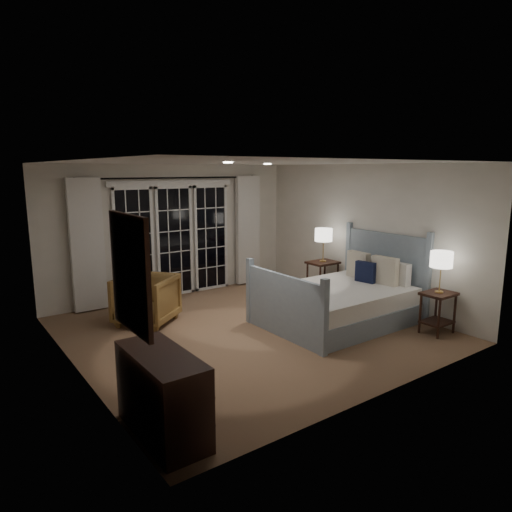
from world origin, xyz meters
TOP-DOWN VIEW (x-y plane):
  - floor at (0.00, 0.00)m, footprint 5.00×5.00m
  - ceiling at (0.00, 0.00)m, footprint 5.00×5.00m
  - wall_left at (-2.50, 0.00)m, footprint 0.02×5.00m
  - wall_right at (2.50, 0.00)m, footprint 0.02×5.00m
  - wall_back at (0.00, 2.50)m, footprint 5.00×0.02m
  - wall_front at (0.00, -2.50)m, footprint 5.00×0.02m
  - french_doors at (0.00, 2.46)m, footprint 2.50×0.04m
  - curtain_rod at (0.00, 2.40)m, footprint 3.50×0.03m
  - curtain_left at (-1.65, 2.38)m, footprint 0.55×0.10m
  - curtain_right at (1.65, 2.38)m, footprint 0.55×0.10m
  - downlight_a at (0.80, 0.60)m, footprint 0.12×0.12m
  - downlight_b at (-0.60, -0.40)m, footprint 0.12×0.12m
  - bed at (1.41, -0.54)m, footprint 2.31×1.66m
  - nightstand_left at (2.19, -1.75)m, footprint 0.48×0.38m
  - nightstand_right at (2.15, 0.64)m, footprint 0.54×0.43m
  - lamp_left at (2.19, -1.75)m, footprint 0.32×0.32m
  - lamp_right at (2.15, 0.64)m, footprint 0.32×0.32m
  - armchair at (-1.13, 1.20)m, footprint 1.18×1.18m
  - dresser at (-2.23, -1.80)m, footprint 0.47×1.10m
  - mirror at (-2.47, -1.80)m, footprint 0.05×0.85m

SIDE VIEW (x-z plane):
  - floor at x=0.00m, z-range 0.00..0.00m
  - bed at x=1.41m, z-range -0.34..1.01m
  - armchair at x=-1.13m, z-range 0.00..0.78m
  - dresser at x=-2.23m, z-range 0.00..0.78m
  - nightstand_left at x=2.19m, z-range 0.10..0.72m
  - nightstand_right at x=2.15m, z-range 0.11..0.82m
  - french_doors at x=0.00m, z-range -0.01..2.19m
  - lamp_left at x=2.19m, z-range 0.81..1.42m
  - curtain_left at x=-1.65m, z-range 0.02..2.27m
  - curtain_right at x=1.65m, z-range 0.02..2.27m
  - lamp_right at x=2.15m, z-range 0.89..1.51m
  - wall_left at x=-2.50m, z-range 0.00..2.50m
  - wall_right at x=2.50m, z-range 0.00..2.50m
  - wall_back at x=0.00m, z-range 0.00..2.50m
  - wall_front at x=0.00m, z-range 0.00..2.50m
  - mirror at x=-2.47m, z-range 1.05..2.05m
  - curtain_rod at x=0.00m, z-range 2.23..2.27m
  - downlight_a at x=0.80m, z-range 2.48..2.50m
  - downlight_b at x=-0.60m, z-range 2.48..2.50m
  - ceiling at x=0.00m, z-range 2.50..2.50m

